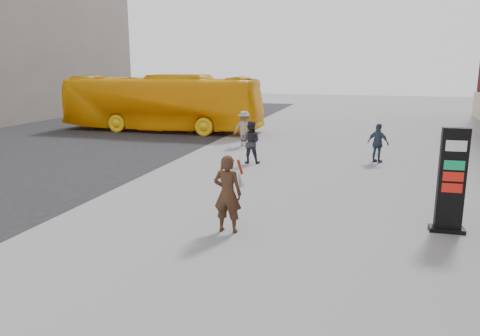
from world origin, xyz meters
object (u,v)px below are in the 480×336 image
(info_pylon, at_px, (451,181))
(pedestrian_a, at_px, (250,142))
(woman, at_px, (228,193))
(pedestrian_b, at_px, (244,129))
(bus, at_px, (161,103))
(pedestrian_c, at_px, (378,143))

(info_pylon, distance_m, pedestrian_a, 8.71)
(woman, distance_m, pedestrian_b, 11.38)
(woman, distance_m, bus, 17.00)
(pedestrian_b, distance_m, pedestrian_c, 6.33)
(pedestrian_a, bearing_deg, pedestrian_b, -76.57)
(info_pylon, relative_size, woman, 1.34)
(woman, bearing_deg, pedestrian_b, -75.65)
(info_pylon, bearing_deg, woman, -165.73)
(info_pylon, height_order, pedestrian_b, info_pylon)
(pedestrian_a, distance_m, pedestrian_b, 3.81)
(info_pylon, relative_size, pedestrian_c, 1.57)
(bus, bearing_deg, pedestrian_b, -121.57)
(pedestrian_a, xyz_separation_m, pedestrian_b, (-1.25, 3.60, 0.00))
(pedestrian_b, bearing_deg, pedestrian_c, 168.87)
(bus, distance_m, pedestrian_b, 6.94)
(bus, height_order, pedestrian_b, bus)
(pedestrian_a, bearing_deg, info_pylon, 130.10)
(pedestrian_a, bearing_deg, pedestrian_c, -168.73)
(bus, bearing_deg, woman, -149.61)
(woman, height_order, pedestrian_b, woman)
(bus, height_order, pedestrian_c, bus)
(bus, bearing_deg, pedestrian_a, -135.32)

